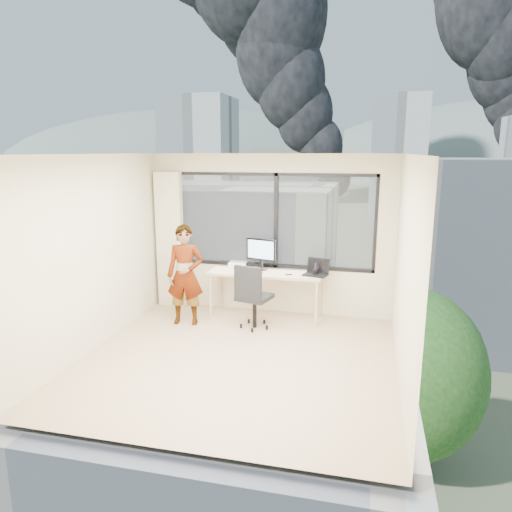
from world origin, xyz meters
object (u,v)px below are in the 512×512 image
(monitor, at_px, (261,254))
(game_console, at_px, (238,264))
(person, at_px, (185,275))
(handbag, at_px, (317,265))
(desk, at_px, (265,294))
(laptop, at_px, (315,268))
(chair, at_px, (255,295))

(monitor, height_order, game_console, monitor)
(person, height_order, handbag, person)
(desk, xyz_separation_m, handbag, (0.80, 0.21, 0.48))
(desk, bearing_deg, monitor, 128.76)
(desk, xyz_separation_m, laptop, (0.80, -0.05, 0.49))
(desk, height_order, chair, chair)
(desk, xyz_separation_m, person, (-1.14, -0.58, 0.40))
(chair, distance_m, game_console, 0.95)
(chair, height_order, monitor, monitor)
(desk, xyz_separation_m, game_console, (-0.53, 0.26, 0.41))
(laptop, height_order, handbag, laptop)
(chair, bearing_deg, monitor, 108.83)
(handbag, bearing_deg, chair, -129.27)
(game_console, xyz_separation_m, laptop, (1.33, -0.30, 0.08))
(chair, distance_m, handbag, 1.18)
(desk, height_order, laptop, laptop)
(chair, bearing_deg, handbag, 55.26)
(person, distance_m, handbag, 2.09)
(monitor, distance_m, handbag, 0.92)
(desk, distance_m, monitor, 0.65)
(laptop, relative_size, handbag, 1.42)
(laptop, bearing_deg, game_console, -178.39)
(person, height_order, laptop, person)
(person, xyz_separation_m, handbag, (1.94, 0.80, 0.08))
(person, relative_size, monitor, 3.00)
(monitor, relative_size, laptop, 1.35)
(desk, height_order, game_console, game_console)
(handbag, bearing_deg, desk, -155.05)
(desk, relative_size, laptop, 4.71)
(handbag, bearing_deg, person, -147.62)
(desk, relative_size, person, 1.16)
(desk, height_order, monitor, monitor)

